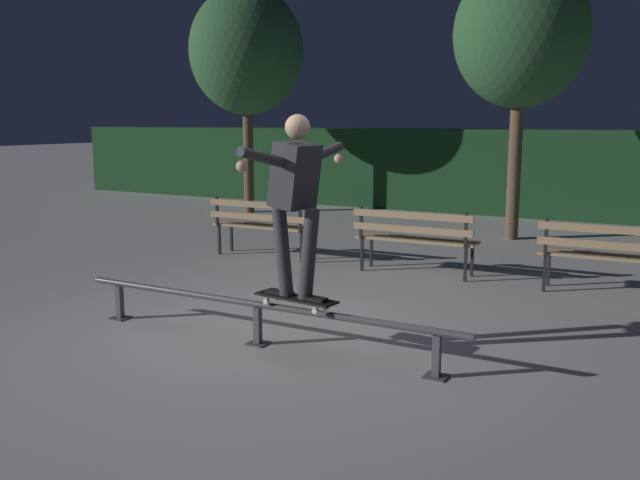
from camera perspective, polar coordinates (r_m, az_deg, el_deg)
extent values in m
plane|color=#ADAAA8|center=(6.51, -3.79, -7.94)|extent=(90.00, 90.00, 0.00)
cube|color=#193D1E|center=(15.29, 16.15, 5.45)|extent=(24.00, 1.20, 1.81)
cylinder|color=#47474C|center=(6.18, -5.24, -5.35)|extent=(3.96, 0.06, 0.06)
cube|color=#47474C|center=(7.28, -16.32, -4.99)|extent=(0.06, 0.06, 0.34)
cube|color=#47474C|center=(7.32, -16.26, -6.24)|extent=(0.18, 0.18, 0.01)
cube|color=#47474C|center=(6.23, -5.21, -7.13)|extent=(0.06, 0.06, 0.34)
cube|color=#47474C|center=(6.28, -5.19, -8.57)|extent=(0.18, 0.18, 0.01)
cube|color=#47474C|center=(5.51, 9.68, -9.54)|extent=(0.06, 0.06, 0.34)
cube|color=#47474C|center=(5.57, 9.63, -11.14)|extent=(0.18, 0.18, 0.01)
cube|color=black|center=(5.94, -2.03, -4.84)|extent=(0.80, 0.29, 0.02)
cube|color=black|center=(5.94, -2.03, -4.75)|extent=(0.78, 0.28, 0.00)
cube|color=#9E9EA3|center=(5.79, 0.06, -5.41)|extent=(0.07, 0.17, 0.02)
cube|color=#9E9EA3|center=(6.10, -4.01, -4.63)|extent=(0.07, 0.17, 0.02)
cylinder|color=beige|center=(5.74, -0.40, -5.92)|extent=(0.06, 0.04, 0.05)
cylinder|color=beige|center=(5.86, 0.52, -5.57)|extent=(0.06, 0.04, 0.05)
cylinder|color=beige|center=(6.05, -4.49, -5.10)|extent=(0.06, 0.04, 0.05)
cylinder|color=beige|center=(6.17, -3.54, -4.80)|extent=(0.06, 0.04, 0.05)
cube|color=black|center=(5.83, -0.62, -4.88)|extent=(0.27, 0.13, 0.03)
cube|color=black|center=(6.04, -3.39, -4.37)|extent=(0.27, 0.13, 0.03)
cylinder|color=#333338|center=(5.77, -0.95, -1.22)|extent=(0.22, 0.15, 0.79)
cylinder|color=#333338|center=(5.93, -3.13, -0.91)|extent=(0.22, 0.15, 0.79)
cube|color=#2D2D33|center=(5.76, -2.10, 5.40)|extent=(0.37, 0.40, 0.57)
cylinder|color=#2D2D33|center=(5.45, -4.56, 6.80)|extent=(0.15, 0.61, 0.21)
cylinder|color=#2D2D33|center=(6.05, 0.10, 7.14)|extent=(0.15, 0.61, 0.21)
sphere|color=tan|center=(5.25, -6.53, 6.10)|extent=(0.09, 0.09, 0.09)
sphere|color=tan|center=(6.29, 1.59, 6.78)|extent=(0.09, 0.09, 0.09)
sphere|color=tan|center=(5.72, -1.88, 9.38)|extent=(0.21, 0.21, 0.21)
cube|color=black|center=(9.95, -0.67, -0.34)|extent=(0.04, 0.04, 0.44)
cube|color=black|center=(9.67, -1.55, -0.64)|extent=(0.04, 0.04, 0.44)
cube|color=black|center=(9.57, -1.68, 1.91)|extent=(0.04, 0.04, 0.44)
cube|color=black|center=(10.67, -7.38, 0.27)|extent=(0.04, 0.04, 0.44)
cube|color=black|center=(10.41, -8.37, 0.01)|extent=(0.04, 0.04, 0.44)
cube|color=black|center=(10.31, -8.56, 2.38)|extent=(0.04, 0.04, 0.44)
cube|color=#A38460|center=(10.24, -4.22, 1.27)|extent=(1.60, 0.14, 0.04)
cube|color=#A38460|center=(10.12, -4.63, 1.16)|extent=(1.60, 0.14, 0.04)
cube|color=#A38460|center=(10.00, -5.05, 1.05)|extent=(1.60, 0.14, 0.04)
cube|color=#A38460|center=(9.92, -5.28, 1.92)|extent=(1.60, 0.09, 0.09)
cube|color=#A38460|center=(9.90, -5.29, 2.95)|extent=(1.60, 0.09, 0.09)
cube|color=black|center=(9.04, 12.54, -1.63)|extent=(0.04, 0.04, 0.44)
cube|color=black|center=(8.74, 12.01, -2.01)|extent=(0.04, 0.04, 0.44)
cube|color=black|center=(8.62, 12.04, 0.81)|extent=(0.04, 0.04, 0.44)
cube|color=black|center=(9.48, 4.29, -0.89)|extent=(0.04, 0.04, 0.44)
cube|color=black|center=(9.19, 3.51, -1.22)|extent=(0.04, 0.04, 0.44)
cube|color=black|center=(9.08, 3.44, 1.46)|extent=(0.04, 0.04, 0.44)
cube|color=#A38460|center=(9.18, 8.31, 0.19)|extent=(1.60, 0.14, 0.04)
cube|color=#A38460|center=(9.05, 8.02, 0.05)|extent=(1.60, 0.14, 0.04)
cube|color=#A38460|center=(8.91, 7.73, -0.09)|extent=(1.60, 0.14, 0.04)
cube|color=#A38460|center=(8.82, 7.60, 0.88)|extent=(1.60, 0.09, 0.09)
cube|color=#A38460|center=(8.80, 7.63, 2.04)|extent=(1.60, 0.09, 0.09)
cube|color=black|center=(8.79, 18.51, -2.24)|extent=(0.04, 0.04, 0.44)
cube|color=black|center=(8.48, 18.18, -2.65)|extent=(0.04, 0.04, 0.44)
cube|color=black|center=(8.36, 18.29, 0.24)|extent=(0.04, 0.04, 0.44)
cube|color=#A38460|center=(8.65, 23.18, -1.11)|extent=(1.60, 0.14, 0.04)
cube|color=#A38460|center=(8.52, 23.11, -1.27)|extent=(1.60, 0.14, 0.04)
cube|color=#A38460|center=(8.38, 23.04, -1.44)|extent=(1.60, 0.14, 0.04)
cube|color=#A38460|center=(8.28, 23.08, -0.43)|extent=(1.60, 0.09, 0.09)
cube|color=#A38460|center=(8.25, 23.16, 0.80)|extent=(1.60, 0.09, 0.09)
cylinder|color=brown|center=(15.08, -5.97, 6.88)|extent=(0.22, 0.22, 2.41)
ellipsoid|color=#2D5B33|center=(15.13, -6.13, 15.38)|extent=(2.43, 2.43, 2.67)
cylinder|color=brown|center=(11.99, 15.88, 5.89)|extent=(0.22, 0.22, 2.46)
ellipsoid|color=#2D5B33|center=(12.05, 16.38, 16.15)|extent=(2.18, 2.18, 2.39)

